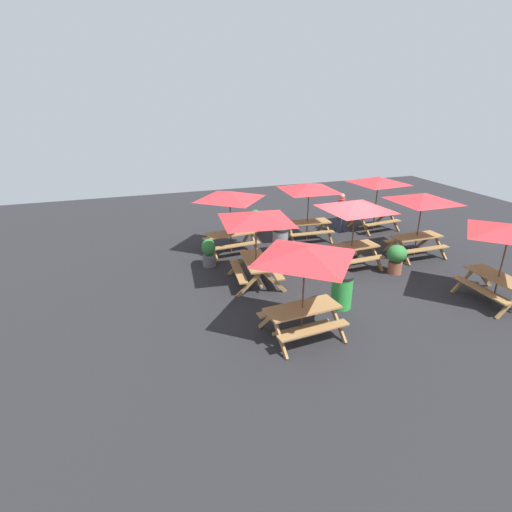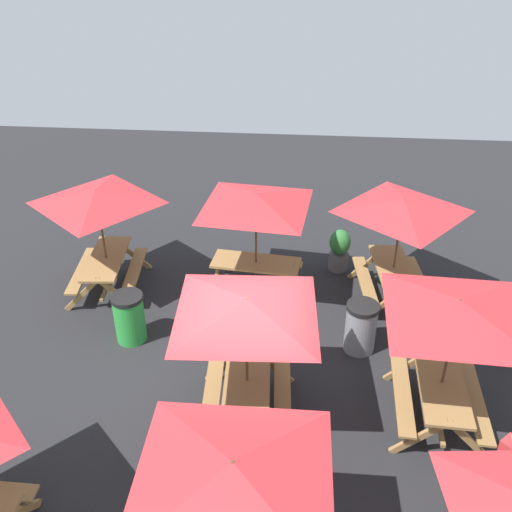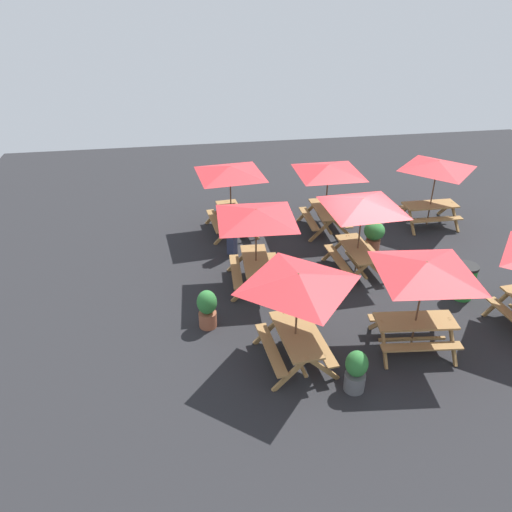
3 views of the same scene
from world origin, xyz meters
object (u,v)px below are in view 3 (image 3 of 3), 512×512
picnic_table_2 (437,170)px  person_standing (232,229)px  picnic_table_5 (328,174)px  trash_bin_green (464,281)px  picnic_table_6 (362,209)px  picnic_table_3 (298,286)px  potted_plant_1 (207,308)px  potted_plant_0 (374,234)px  picnic_table_1 (425,274)px  picnic_table_0 (256,220)px  trash_bin_gray (309,298)px  potted_plant_2 (356,371)px  picnic_table_4 (230,175)px

picnic_table_2 → person_standing: (1.01, -6.88, -1.10)m
picnic_table_5 → trash_bin_green: picnic_table_5 is taller
picnic_table_6 → picnic_table_2: bearing=123.3°
picnic_table_3 → potted_plant_1: (-1.57, -1.82, -1.46)m
picnic_table_5 → person_standing: size_ratio=1.69×
picnic_table_5 → potted_plant_0: (1.65, 1.08, -1.42)m
picnic_table_2 → picnic_table_1: bearing=-118.5°
picnic_table_0 → picnic_table_5: bearing=139.2°
picnic_table_6 → person_standing: 3.92m
picnic_table_3 → potted_plant_0: size_ratio=2.39×
picnic_table_2 → picnic_table_5: 3.61m
picnic_table_2 → trash_bin_gray: (4.36, -5.32, -1.49)m
picnic_table_1 → picnic_table_5: size_ratio=0.99×
picnic_table_3 → picnic_table_6: size_ratio=0.83×
picnic_table_1 → person_standing: bearing=131.8°
picnic_table_6 → potted_plant_0: size_ratio=2.90×
trash_bin_green → trash_bin_gray: (0.09, -4.24, 0.00)m
picnic_table_3 → potted_plant_0: 5.96m
potted_plant_1 → trash_bin_green: bearing=91.6°
picnic_table_1 → picnic_table_2: same height
picnic_table_6 → person_standing: (-1.55, -3.43, -1.10)m
picnic_table_6 → potted_plant_0: bearing=136.8°
picnic_table_2 → picnic_table_6: size_ratio=0.83×
trash_bin_gray → potted_plant_2: (2.72, 0.28, 0.01)m
picnic_table_5 → potted_plant_0: size_ratio=2.90×
picnic_table_4 → person_standing: size_ratio=1.68×
trash_bin_gray → potted_plant_0: bearing=136.1°
picnic_table_4 → trash_bin_gray: size_ratio=2.87×
picnic_table_2 → picnic_table_6: bearing=-143.2°
trash_bin_green → potted_plant_0: size_ratio=1.00×
picnic_table_1 → picnic_table_6: size_ratio=1.00×
picnic_table_3 → potted_plant_2: 2.09m
potted_plant_0 → picnic_table_5: bearing=-146.8°
picnic_table_5 → picnic_table_6: same height
picnic_table_3 → picnic_table_5: size_ratio=0.83×
picnic_table_1 → picnic_table_3: same height
picnic_table_1 → trash_bin_gray: picnic_table_1 is taller
picnic_table_1 → picnic_table_5: bearing=99.0°
trash_bin_gray → picnic_table_5: bearing=159.4°
picnic_table_0 → trash_bin_green: picnic_table_0 is taller
potted_plant_0 → person_standing: size_ratio=0.58×
trash_bin_gray → potted_plant_2: 2.74m
potted_plant_1 → potted_plant_2: potted_plant_1 is taller
picnic_table_4 → person_standing: (1.56, -0.16, -1.10)m
picnic_table_2 → picnic_table_4: bearing=175.5°
picnic_table_2 → trash_bin_green: (4.27, -1.09, -1.49)m
picnic_table_0 → trash_bin_green: bearing=76.9°
potted_plant_0 → potted_plant_2: (5.63, -2.52, -0.06)m
trash_bin_gray → person_standing: person_standing is taller
picnic_table_0 → person_standing: (-1.77, -0.46, -1.10)m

